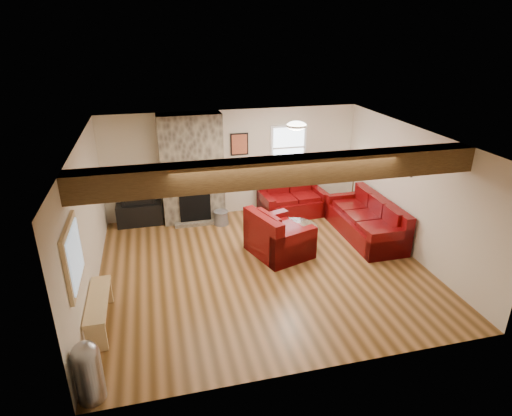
# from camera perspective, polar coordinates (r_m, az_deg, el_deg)

# --- Properties ---
(room) EXTENTS (8.00, 8.00, 8.00)m
(room) POSITION_cam_1_polar(r_m,az_deg,el_deg) (7.66, 0.91, 0.24)
(room) COLOR #593917
(room) RESTS_ON ground
(floor) EXTENTS (6.00, 6.00, 0.00)m
(floor) POSITION_cam_1_polar(r_m,az_deg,el_deg) (8.22, 0.86, -7.82)
(floor) COLOR #593917
(floor) RESTS_ON ground
(oak_beam) EXTENTS (6.00, 0.36, 0.38)m
(oak_beam) POSITION_cam_1_polar(r_m,az_deg,el_deg) (6.17, 3.95, 4.99)
(oak_beam) COLOR #321F0F
(oak_beam) RESTS_ON room
(chimney_breast) EXTENTS (1.40, 0.67, 2.50)m
(chimney_breast) POSITION_cam_1_polar(r_m,az_deg,el_deg) (9.82, -8.52, 4.98)
(chimney_breast) COLOR #3C362E
(chimney_breast) RESTS_ON floor
(back_window) EXTENTS (0.90, 0.08, 1.10)m
(back_window) POSITION_cam_1_polar(r_m,az_deg,el_deg) (10.40, 4.34, 8.07)
(back_window) COLOR white
(back_window) RESTS_ON room
(hatch_window) EXTENTS (0.08, 1.00, 0.90)m
(hatch_window) POSITION_cam_1_polar(r_m,az_deg,el_deg) (6.10, -23.18, -5.90)
(hatch_window) COLOR tan
(hatch_window) RESTS_ON room
(ceiling_dome) EXTENTS (0.40, 0.40, 0.18)m
(ceiling_dome) POSITION_cam_1_polar(r_m,az_deg,el_deg) (8.38, 5.42, 10.68)
(ceiling_dome) COLOR white
(ceiling_dome) RESTS_ON room
(artwork_back) EXTENTS (0.42, 0.06, 0.52)m
(artwork_back) POSITION_cam_1_polar(r_m,az_deg,el_deg) (10.06, -2.23, 8.49)
(artwork_back) COLOR black
(artwork_back) RESTS_ON room
(artwork_right) EXTENTS (0.06, 0.55, 0.42)m
(artwork_right) POSITION_cam_1_polar(r_m,az_deg,el_deg) (8.93, 19.20, 5.69)
(artwork_right) COLOR black
(artwork_right) RESTS_ON room
(sofa_three) EXTENTS (0.92, 2.19, 0.85)m
(sofa_three) POSITION_cam_1_polar(r_m,az_deg,el_deg) (9.48, 14.39, -1.35)
(sofa_three) COLOR #4D0508
(sofa_three) RESTS_ON floor
(loveseat) EXTENTS (1.60, 1.00, 0.81)m
(loveseat) POSITION_cam_1_polar(r_m,az_deg,el_deg) (10.32, 4.89, 1.24)
(loveseat) COLOR #4D0508
(loveseat) RESTS_ON floor
(armchair_red) EXTENTS (1.30, 1.39, 0.92)m
(armchair_red) POSITION_cam_1_polar(r_m,az_deg,el_deg) (8.49, 3.15, -3.27)
(armchair_red) COLOR #4D0508
(armchair_red) RESTS_ON floor
(coffee_table) EXTENTS (0.97, 0.97, 0.50)m
(coffee_table) POSITION_cam_1_polar(r_m,az_deg,el_deg) (8.81, 5.12, -3.92)
(coffee_table) COLOR #472B16
(coffee_table) RESTS_ON floor
(tv_cabinet) EXTENTS (1.02, 0.41, 0.51)m
(tv_cabinet) POSITION_cam_1_polar(r_m,az_deg,el_deg) (10.17, -15.24, -0.79)
(tv_cabinet) COLOR black
(tv_cabinet) RESTS_ON floor
(television) EXTENTS (0.75, 0.10, 0.43)m
(television) POSITION_cam_1_polar(r_m,az_deg,el_deg) (9.99, -15.52, 1.68)
(television) COLOR black
(television) RESTS_ON tv_cabinet
(floor_lamp) EXTENTS (0.39, 0.39, 1.53)m
(floor_lamp) POSITION_cam_1_polar(r_m,az_deg,el_deg) (10.41, 13.09, 6.17)
(floor_lamp) COLOR #B09349
(floor_lamp) RESTS_ON floor
(pine_bench) EXTENTS (0.30, 1.28, 0.48)m
(pine_bench) POSITION_cam_1_polar(r_m,az_deg,el_deg) (7.05, -20.11, -12.88)
(pine_bench) COLOR tan
(pine_bench) RESTS_ON floor
(pedal_bin) EXTENTS (0.36, 0.36, 0.84)m
(pedal_bin) POSITION_cam_1_polar(r_m,az_deg,el_deg) (5.82, -21.48, -19.60)
(pedal_bin) COLOR #9C9DA1
(pedal_bin) RESTS_ON floor
(coal_bucket) EXTENTS (0.35, 0.35, 0.33)m
(coal_bucket) POSITION_cam_1_polar(r_m,az_deg,el_deg) (9.89, -4.67, -1.26)
(coal_bucket) COLOR gray
(coal_bucket) RESTS_ON floor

